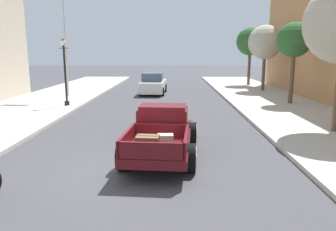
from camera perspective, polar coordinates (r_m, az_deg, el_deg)
ground_plane at (r=9.05m, az=-5.05°, el=-9.84°), size 140.00×140.00×0.00m
hotrod_truck_maroon at (r=10.36m, az=-0.94°, el=-2.69°), size 2.43×5.03×1.58m
car_background_white at (r=25.22m, az=-2.62°, el=5.58°), size 2.03×4.38×1.65m
street_lamp_far at (r=19.64m, az=-17.79°, el=8.19°), size 0.50×0.32×3.85m
flagpole at (r=23.94m, az=-17.46°, el=16.79°), size 1.74×0.16×9.16m
street_tree_second at (r=20.92m, az=21.46°, el=12.23°), size 2.06×2.06×4.82m
street_tree_third at (r=27.21m, az=16.81°, el=12.26°), size 2.67×2.67×5.16m
street_tree_farthest at (r=31.56m, az=14.35°, el=12.51°), size 2.56×2.56×5.29m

